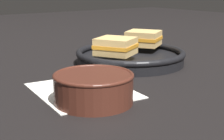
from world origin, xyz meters
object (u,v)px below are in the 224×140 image
skillet (130,56)px  spoon (93,94)px  soup_bowl (94,86)px  sandwich_near_left (143,38)px  sandwich_near_right (116,46)px

skillet → spoon: bearing=-52.9°
soup_bowl → sandwich_near_left: 0.44m
soup_bowl → sandwich_near_left: (-0.26, 0.36, 0.03)m
soup_bowl → skillet: soup_bowl is taller
sandwich_near_left → soup_bowl: bearing=-54.3°
spoon → sandwich_near_left: size_ratio=1.31×
skillet → sandwich_near_left: (-0.03, 0.08, 0.04)m
spoon → skillet: bearing=116.2°
sandwich_near_left → sandwich_near_right: 0.17m
sandwich_near_right → spoon: bearing=-47.8°
soup_bowl → sandwich_near_right: sandwich_near_right is taller
sandwich_near_left → spoon: bearing=-56.0°
soup_bowl → sandwich_near_right: (-0.20, 0.20, 0.03)m
skillet → soup_bowl: bearing=-51.0°
sandwich_near_left → sandwich_near_right: (0.06, -0.15, 0.00)m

